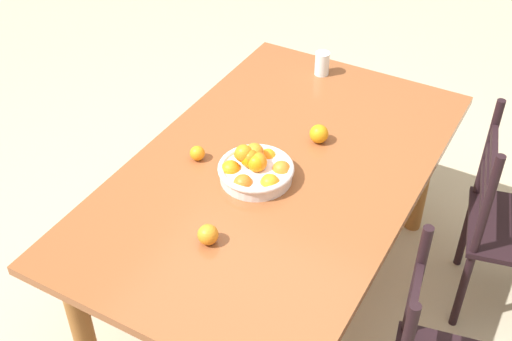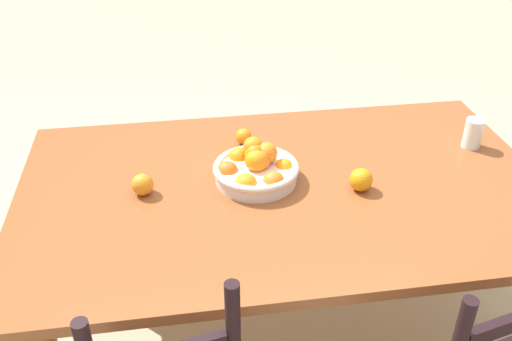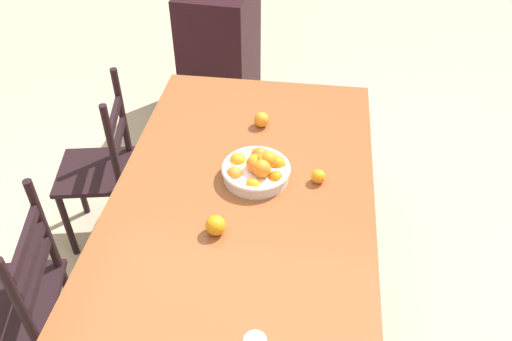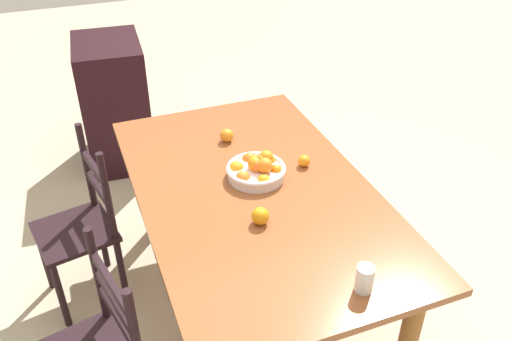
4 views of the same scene
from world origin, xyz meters
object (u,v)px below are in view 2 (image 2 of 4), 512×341
Objects in this scene: orange_loose_1 at (361,180)px; dining_table at (283,209)px; orange_loose_0 at (142,185)px; orange_loose_2 at (244,136)px; fruit_bowl at (256,168)px; drinking_glass at (473,133)px.

dining_table is at bearing -15.50° from orange_loose_1.
orange_loose_0 is 0.47m from orange_loose_2.
orange_loose_1 is at bearing 173.29° from orange_loose_0.
drinking_glass is (-0.84, -0.11, 0.01)m from fruit_bowl.
orange_loose_1 is 0.55m from drinking_glass.
dining_table is 0.29m from orange_loose_1.
drinking_glass reaches higher than orange_loose_2.
orange_loose_0 is at bearing 6.24° from drinking_glass.
orange_loose_1 is 0.51m from orange_loose_2.
orange_loose_2 is at bearing -72.06° from dining_table.
fruit_bowl is 0.38m from orange_loose_0.
fruit_bowl is 0.26m from orange_loose_2.
orange_loose_1 reaches higher than dining_table.
fruit_bowl is 3.76× the size of orange_loose_1.
drinking_glass is at bearing -173.76° from orange_loose_0.
fruit_bowl is 0.85m from drinking_glass.
drinking_glass is at bearing -168.67° from dining_table.
fruit_bowl is at bearing -25.74° from dining_table.
orange_loose_0 reaches higher than dining_table.
orange_loose_2 is 0.86m from drinking_glass.
drinking_glass reaches higher than orange_loose_0.
fruit_bowl is 0.36m from orange_loose_1.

